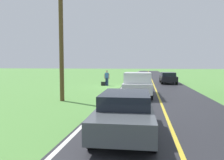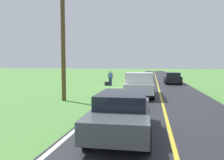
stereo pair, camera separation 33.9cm
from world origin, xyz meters
name	(u,v)px [view 1 (the left image)]	position (x,y,z in m)	size (l,w,h in m)	color
ground_plane	(113,87)	(0.00, 0.00, 0.00)	(200.00, 200.00, 0.00)	#568E42
road_surface	(155,87)	(-4.41, 0.00, 0.00)	(7.11, 120.00, 0.00)	#28282D
lane_edge_line	(123,87)	(-1.03, 0.00, 0.01)	(0.16, 117.60, 0.00)	silver
lane_centre_line	(155,87)	(-4.41, 0.00, 0.01)	(0.14, 117.60, 0.00)	gold
hitchhiker_walking	(107,77)	(0.88, -0.87, 0.98)	(0.62, 0.52, 1.75)	navy
suitcase_carried	(103,84)	(1.31, -0.80, 0.22)	(0.20, 0.46, 0.45)	black
pickup_truck_passing	(138,83)	(-2.86, 6.67, 0.97)	(2.18, 5.44, 1.82)	silver
sedan_ahead_same_lane	(125,112)	(-2.75, 15.44, 0.75)	(2.03, 4.45, 1.41)	#4C5156
sedan_near_oncoming	(168,77)	(-6.25, -4.86, 0.75)	(1.94, 4.40, 1.41)	black
utility_pole_roadside	(61,39)	(1.97, 9.51, 4.04)	(0.28, 0.28, 8.08)	brown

